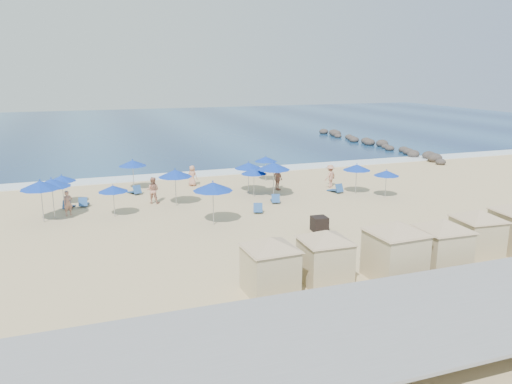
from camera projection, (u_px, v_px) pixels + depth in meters
ground at (261, 222)px, 30.64m from camera, size 160.00×160.00×0.00m
ocean at (143, 127)px, 80.91m from camera, size 160.00×80.00×0.06m
surf_line at (201, 174)px, 44.80m from camera, size 160.00×2.50×0.08m
seawall at (389, 309)px, 18.15m from camera, size 160.00×6.10×1.22m
rock_jetty at (374, 143)px, 61.20m from camera, size 2.56×26.66×0.96m
trash_bin at (319, 224)px, 28.88m from camera, size 0.91×0.91×0.86m
cabana_0 at (270, 258)px, 20.58m from camera, size 4.32×4.32×2.71m
cabana_1 at (325, 250)px, 21.58m from camera, size 4.26×4.26×2.67m
cabana_2 at (396, 242)px, 22.03m from camera, size 4.72×4.72×2.96m
cabana_3 at (442, 238)px, 22.89m from camera, size 4.43×4.43×2.78m
cabana_4 at (478, 227)px, 24.60m from camera, size 4.32×4.32×2.72m
umbrella_0 at (40, 185)px, 30.08m from camera, size 2.39×2.39×2.71m
umbrella_1 at (51, 183)px, 30.91m from camera, size 2.33×2.33×2.65m
umbrella_2 at (62, 178)px, 34.21m from camera, size 1.89×1.89×2.15m
umbrella_3 at (113, 189)px, 31.37m from camera, size 1.87×1.87×2.12m
umbrella_4 at (133, 163)px, 38.48m from camera, size 2.14×2.14×2.44m
umbrella_5 at (175, 173)px, 33.88m from camera, size 2.30×2.30×2.62m
umbrella_6 at (213, 186)px, 29.60m from camera, size 2.41×2.41×2.74m
umbrella_7 at (248, 166)px, 37.63m from camera, size 2.12×2.12×2.41m
umbrella_8 at (274, 166)px, 35.98m from camera, size 2.37×2.37×2.70m
umbrella_9 at (266, 159)px, 41.59m from camera, size 1.90×1.90×2.16m
umbrella_10 at (357, 167)px, 37.20m from camera, size 2.06×2.06×2.35m
umbrella_11 at (386, 173)px, 36.20m from camera, size 1.85×1.85×2.10m
umbrella_12 at (254, 171)px, 36.45m from camera, size 1.93×1.93×2.20m
umbrella_13 at (274, 166)px, 36.79m from camera, size 2.26×2.26×2.57m
beach_chair_0 at (68, 206)px, 33.55m from camera, size 0.86×1.28×0.65m
beach_chair_1 at (84, 203)px, 34.16m from camera, size 0.72×1.35×0.71m
beach_chair_2 at (135, 191)px, 37.53m from camera, size 1.04×1.48×0.75m
beach_chair_3 at (258, 209)px, 32.71m from camera, size 0.99×1.44×0.73m
beach_chair_4 at (275, 199)px, 35.07m from camera, size 0.91×1.39×0.70m
beach_chair_5 at (336, 189)px, 38.01m from camera, size 0.83×1.45×0.75m
beachgoer_0 at (68, 203)px, 31.93m from camera, size 0.70×0.59×1.62m
beachgoer_1 at (153, 190)px, 34.83m from camera, size 1.12×1.03×1.87m
beachgoer_2 at (278, 179)px, 38.63m from camera, size 0.68×1.15×1.83m
beachgoer_3 at (330, 176)px, 39.59m from camera, size 1.35×1.11×1.82m
beachgoer_4 at (192, 176)px, 40.09m from camera, size 0.96×0.94×1.67m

